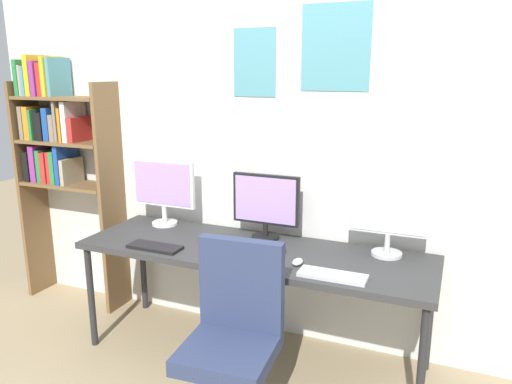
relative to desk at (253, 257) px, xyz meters
The scene contains 11 objects.
wall_back 0.74m from the desk, 89.94° to the left, with size 4.59×0.11×2.60m.
desk is the anchor object (origin of this frame).
bookshelf 1.82m from the desk, behind, with size 0.83×0.28×1.92m.
office_chair 0.73m from the desk, 75.47° to the right, with size 0.52×0.52×0.99m.
monitor_left 0.87m from the desk, 164.70° to the left, with size 0.49×0.18×0.47m.
monitor_center 0.35m from the desk, 90.00° to the left, with size 0.45×0.18×0.43m.
monitor_right 0.86m from the desk, 15.30° to the left, with size 0.47×0.18×0.46m.
keyboard_left 0.61m from the desk, 157.67° to the right, with size 0.34×0.13×0.02m, color black.
keyboard_right 0.61m from the desk, 22.33° to the right, with size 0.36×0.13×0.02m, color silver.
computer_mouse 0.36m from the desk, 21.69° to the right, with size 0.06×0.10×0.03m, color silver.
laptop_closed 0.11m from the desk, 61.05° to the right, with size 0.32×0.22×0.02m, color #2D2D2D.
Camera 1 is at (1.12, -2.01, 1.80)m, focal length 34.25 mm.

